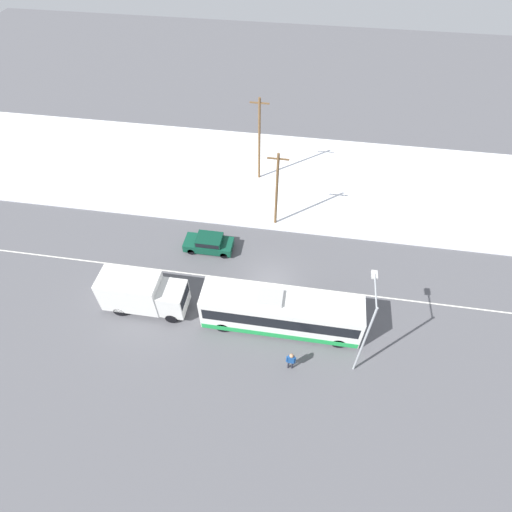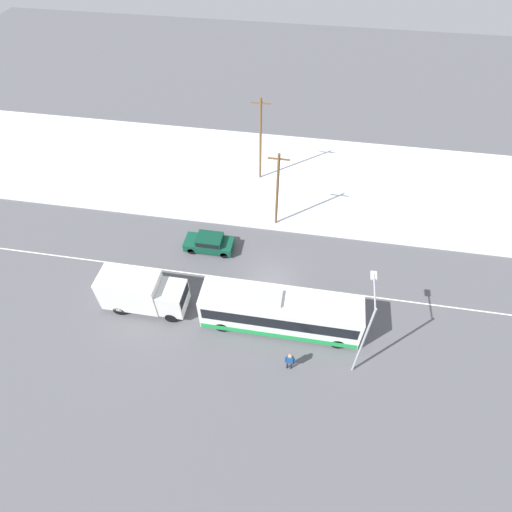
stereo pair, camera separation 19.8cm
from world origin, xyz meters
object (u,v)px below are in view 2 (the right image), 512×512
Objects in this scene: box_truck at (142,292)px; sedan_car at (209,242)px; city_bus at (280,312)px; pedestrian_at_stop at (290,360)px; utility_pole_snowlot at (260,139)px; streetlamp at (366,326)px; utility_pole_roadside at (277,190)px.

box_truck is 7.58m from sedan_car.
city_bus is 10.39m from box_truck.
pedestrian_at_stop is at bearing 128.71° from sedan_car.
streetlamp is at bearing -63.87° from utility_pole_snowlot.
streetlamp is (5.40, -2.14, 3.02)m from city_bus.
city_bus is 11.26m from utility_pole_roadside.
pedestrian_at_stop is (8.05, -10.04, 0.33)m from sedan_car.
sedan_car is 0.48× the size of utility_pole_snowlot.
utility_pole_roadside reaches higher than city_bus.
pedestrian_at_stop is 0.21× the size of utility_pole_snowlot.
utility_pole_roadside is at bearing 118.61° from streetlamp.
city_bus is 1.55× the size of streetlamp.
streetlamp is 14.86m from utility_pole_roadside.
streetlamp reaches higher than pedestrian_at_stop.
utility_pole_roadside is (-1.71, 10.89, 2.31)m from city_bus.
sedan_car is 2.28× the size of pedestrian_at_stop.
utility_pole_snowlot reaches higher than pedestrian_at_stop.
streetlamp is 0.84× the size of utility_pole_snowlot.
pedestrian_at_stop is 0.25× the size of streetlamp.
utility_pole_roadside reaches higher than box_truck.
utility_pole_snowlot is at bearing -104.30° from sedan_car.
utility_pole_roadside is 0.87× the size of utility_pole_snowlot.
utility_pole_roadside is at bearing -69.10° from utility_pole_snowlot.
city_bus is 1.51× the size of utility_pole_roadside.
sedan_car is 0.55× the size of utility_pole_roadside.
sedan_car is at bearing -141.63° from utility_pole_roadside.
box_truck is 11.97m from pedestrian_at_stop.
city_bus is at bearing -0.22° from box_truck.
utility_pole_snowlot is (6.17, 17.44, 2.79)m from box_truck.
pedestrian_at_stop is (11.47, -3.36, -0.64)m from box_truck.
pedestrian_at_stop is (1.08, -3.32, -0.53)m from city_bus.
sedan_car is 15.70m from streetlamp.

